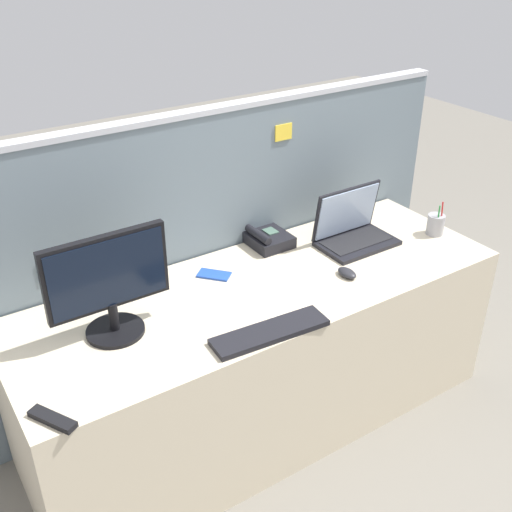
{
  "coord_description": "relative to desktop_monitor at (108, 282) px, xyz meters",
  "views": [
    {
      "loc": [
        -1.23,
        -1.83,
        2.12
      ],
      "look_at": [
        0.0,
        0.05,
        0.86
      ],
      "focal_mm": 43.32,
      "sensor_mm": 36.0,
      "label": 1
    }
  ],
  "objects": [
    {
      "name": "laptop",
      "position": [
        1.22,
        0.06,
        -0.15
      ],
      "size": [
        0.36,
        0.23,
        0.27
      ],
      "color": "black",
      "rests_on": "desk"
    },
    {
      "name": "computer_mouse_right_hand",
      "position": [
        0.99,
        -0.17,
        -0.2
      ],
      "size": [
        0.06,
        0.1,
        0.03
      ],
      "primitive_type": "ellipsoid",
      "rotation": [
        0.0,
        0.0,
        -0.0
      ],
      "color": "#232328",
      "rests_on": "desk"
    },
    {
      "name": "keyboard_main",
      "position": [
        0.48,
        -0.34,
        -0.21
      ],
      "size": [
        0.47,
        0.16,
        0.02
      ],
      "primitive_type": "cube",
      "rotation": [
        0.0,
        0.0,
        -0.07
      ],
      "color": "black",
      "rests_on": "desk"
    },
    {
      "name": "desktop_monitor",
      "position": [
        0.0,
        0.0,
        0.0
      ],
      "size": [
        0.46,
        0.22,
        0.4
      ],
      "color": "black",
      "rests_on": "desk"
    },
    {
      "name": "desk_phone",
      "position": [
        0.86,
        0.25,
        -0.19
      ],
      "size": [
        0.18,
        0.19,
        0.09
      ],
      "color": "black",
      "rests_on": "desk"
    },
    {
      "name": "desk",
      "position": [
        0.64,
        -0.04,
        -0.59
      ],
      "size": [
        2.14,
        0.73,
        0.74
      ],
      "primitive_type": "cube",
      "color": "beige",
      "rests_on": "ground_plane"
    },
    {
      "name": "ground_plane",
      "position": [
        0.64,
        -0.04,
        -0.96
      ],
      "size": [
        10.0,
        10.0,
        0.0
      ],
      "primitive_type": "plane",
      "color": "slate"
    },
    {
      "name": "cell_phone_blue_case",
      "position": [
        0.51,
        0.15,
        -0.21
      ],
      "size": [
        0.15,
        0.15,
        0.01
      ],
      "primitive_type": "cube",
      "rotation": [
        0.0,
        0.0,
        0.72
      ],
      "color": "blue",
      "rests_on": "desk"
    },
    {
      "name": "pen_cup",
      "position": [
        1.61,
        -0.1,
        -0.17
      ],
      "size": [
        0.08,
        0.08,
        0.17
      ],
      "color": "#99999E",
      "rests_on": "desk"
    },
    {
      "name": "cubicle_divider",
      "position": [
        0.64,
        0.37,
        -0.25
      ],
      "size": [
        2.53,
        0.07,
        1.4
      ],
      "color": "slate",
      "rests_on": "ground_plane"
    },
    {
      "name": "tv_remote",
      "position": [
        -0.34,
        -0.34,
        -0.21
      ],
      "size": [
        0.12,
        0.17,
        0.02
      ],
      "primitive_type": "cube",
      "rotation": [
        0.0,
        0.0,
        0.5
      ],
      "color": "black",
      "rests_on": "desk"
    }
  ]
}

